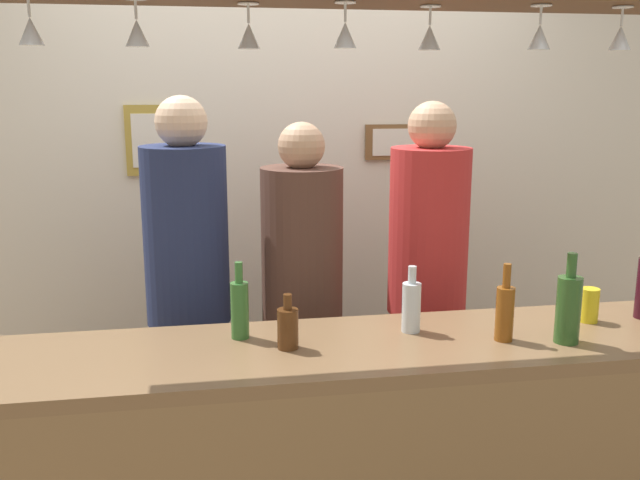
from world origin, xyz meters
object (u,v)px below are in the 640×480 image
person_right_red_shirt (428,261)px  bottle_champagne_green (568,308)px  bottle_beer_amber_tall (505,311)px  drink_can (589,305)px  bottle_soda_clear (411,305)px  bottle_beer_green_import (240,308)px  person_left_navy_shirt (187,268)px  person_middle_brown_shirt (302,279)px  picture_frame_lower_pair (394,142)px  bottle_beer_brown_stubby (288,327)px  picture_frame_caricature (153,140)px

person_right_red_shirt → bottle_champagne_green: (0.21, -0.81, 0.04)m
bottle_beer_amber_tall → drink_can: 0.40m
person_right_red_shirt → bottle_soda_clear: bearing=-112.9°
person_right_red_shirt → bottle_beer_green_import: person_right_red_shirt is taller
person_left_navy_shirt → person_right_red_shirt: size_ratio=1.01×
bottle_beer_amber_tall → drink_can: size_ratio=2.13×
person_right_red_shirt → bottle_soda_clear: (-0.26, -0.62, 0.01)m
person_left_navy_shirt → bottle_beer_green_import: person_left_navy_shirt is taller
bottle_soda_clear → bottle_champagne_green: size_ratio=0.77×
person_middle_brown_shirt → picture_frame_lower_pair: person_middle_brown_shirt is taller
drink_can → bottle_beer_brown_stubby: bearing=-175.9°
picture_frame_lower_pair → picture_frame_caricature: bearing=180.0°
person_right_red_shirt → bottle_beer_amber_tall: person_right_red_shirt is taller
person_middle_brown_shirt → bottle_champagne_green: bearing=-46.8°
person_middle_brown_shirt → picture_frame_caricature: picture_frame_caricature is taller
bottle_soda_clear → person_right_red_shirt: bearing=67.1°
person_right_red_shirt → picture_frame_caricature: person_right_red_shirt is taller
bottle_beer_amber_tall → bottle_soda_clear: bottle_beer_amber_tall is taller
bottle_soda_clear → picture_frame_lower_pair: size_ratio=0.77×
bottle_beer_brown_stubby → drink_can: bottle_beer_brown_stubby is taller
person_right_red_shirt → picture_frame_caricature: 1.45m
person_left_navy_shirt → bottle_champagne_green: size_ratio=5.81×
bottle_beer_green_import → person_right_red_shirt: bearing=34.8°
bottle_soda_clear → bottle_beer_brown_stubby: 0.44m
bottle_champagne_green → picture_frame_caricature: picture_frame_caricature is taller
bottle_champagne_green → drink_can: bearing=44.2°
bottle_champagne_green → picture_frame_caricature: bearing=132.6°
bottle_beer_amber_tall → bottle_beer_brown_stubby: bottle_beer_amber_tall is taller
person_middle_brown_shirt → picture_frame_caricature: size_ratio=4.81×
bottle_beer_green_import → picture_frame_caricature: bearing=104.6°
picture_frame_lower_pair → bottle_champagne_green: bearing=-83.4°
bottle_soda_clear → picture_frame_lower_pair: 1.43m
drink_can → picture_frame_lower_pair: 1.46m
bottle_beer_green_import → drink_can: 1.23m
bottle_champagne_green → picture_frame_caricature: (-1.38, 1.51, 0.44)m
person_left_navy_shirt → bottle_beer_green_import: (0.18, -0.58, 0.01)m
bottle_beer_green_import → bottle_beer_brown_stubby: 0.19m
bottle_champagne_green → bottle_beer_brown_stubby: 0.91m
person_middle_brown_shirt → bottle_soda_clear: 0.69m
bottle_beer_amber_tall → bottle_beer_brown_stubby: 0.71m
person_left_navy_shirt → bottle_beer_amber_tall: bearing=-36.1°
drink_can → picture_frame_lower_pair: size_ratio=0.41×
bottle_soda_clear → bottle_champagne_green: bearing=-21.5°
person_left_navy_shirt → bottle_beer_brown_stubby: size_ratio=9.68×
drink_can → picture_frame_caricature: 2.11m
bottle_beer_amber_tall → bottle_champagne_green: bottle_champagne_green is taller
person_left_navy_shirt → bottle_beer_green_import: bearing=-73.0°
picture_frame_caricature → bottle_soda_clear: bearing=-55.4°
person_right_red_shirt → bottle_beer_green_import: bearing=-145.2°
person_left_navy_shirt → picture_frame_caricature: (-0.16, 0.70, 0.46)m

